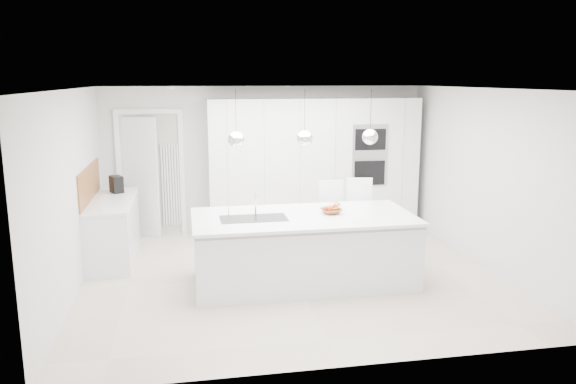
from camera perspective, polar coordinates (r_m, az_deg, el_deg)
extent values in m
plane|color=beige|center=(7.70, 0.41, -8.49)|extent=(5.50, 5.50, 0.00)
plane|color=silver|center=(9.80, -2.33, 3.39)|extent=(5.50, 0.00, 5.50)
plane|color=silver|center=(7.37, -21.07, -0.08)|extent=(0.00, 5.00, 5.00)
plane|color=white|center=(7.24, 0.44, 10.45)|extent=(5.50, 5.50, 0.00)
cube|color=white|center=(9.67, 2.63, 2.67)|extent=(3.60, 0.60, 2.30)
cube|color=white|center=(9.70, -15.22, 1.44)|extent=(0.76, 0.38, 2.00)
cube|color=white|center=(8.66, -17.31, -3.76)|extent=(0.60, 1.80, 0.86)
cube|color=white|center=(8.56, -17.49, -0.85)|extent=(0.62, 1.82, 0.04)
cube|color=brown|center=(8.55, -19.51, 0.85)|extent=(0.02, 1.80, 0.50)
cube|color=white|center=(7.30, 1.63, -6.06)|extent=(2.80, 1.20, 0.86)
cube|color=white|center=(7.23, 1.57, -2.54)|extent=(2.84, 1.40, 0.04)
cylinder|color=white|center=(7.23, -3.33, -1.15)|extent=(0.02, 0.02, 0.30)
sphere|color=white|center=(6.87, -5.28, 5.34)|extent=(0.20, 0.20, 0.20)
sphere|color=white|center=(7.00, 1.70, 5.49)|extent=(0.20, 0.20, 0.20)
sphere|color=white|center=(7.22, 8.34, 5.56)|extent=(0.20, 0.20, 0.20)
imported|color=brown|center=(7.33, 4.41, -1.94)|extent=(0.34, 0.34, 0.07)
cube|color=black|center=(9.03, -17.04, 0.76)|extent=(0.24, 0.28, 0.26)
sphere|color=red|center=(7.32, 3.89, -1.69)|extent=(0.07, 0.07, 0.07)
sphere|color=red|center=(7.35, 4.82, -1.57)|extent=(0.09, 0.09, 0.09)
sphere|color=red|center=(7.29, 4.31, -1.70)|extent=(0.08, 0.08, 0.08)
torus|color=yellow|center=(7.31, 4.73, -1.38)|extent=(0.22, 0.16, 0.19)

